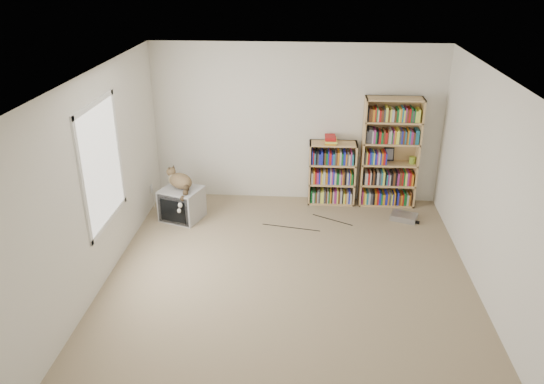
# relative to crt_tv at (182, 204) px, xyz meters

# --- Properties ---
(floor) EXTENTS (4.50, 5.00, 0.01)m
(floor) POSITION_rel_crt_tv_xyz_m (1.68, -1.61, -0.24)
(floor) COLOR tan
(floor) RESTS_ON ground
(wall_back) EXTENTS (4.50, 0.02, 2.50)m
(wall_back) POSITION_rel_crt_tv_xyz_m (1.68, 0.89, 1.01)
(wall_back) COLOR silver
(wall_back) RESTS_ON floor
(wall_front) EXTENTS (4.50, 0.02, 2.50)m
(wall_front) POSITION_rel_crt_tv_xyz_m (1.68, -4.11, 1.01)
(wall_front) COLOR silver
(wall_front) RESTS_ON floor
(wall_left) EXTENTS (0.02, 5.00, 2.50)m
(wall_left) POSITION_rel_crt_tv_xyz_m (-0.57, -1.61, 1.01)
(wall_left) COLOR silver
(wall_left) RESTS_ON floor
(wall_right) EXTENTS (0.02, 5.00, 2.50)m
(wall_right) POSITION_rel_crt_tv_xyz_m (3.93, -1.61, 1.01)
(wall_right) COLOR silver
(wall_right) RESTS_ON floor
(ceiling) EXTENTS (4.50, 5.00, 0.02)m
(ceiling) POSITION_rel_crt_tv_xyz_m (1.68, -1.61, 2.26)
(ceiling) COLOR white
(ceiling) RESTS_ON wall_back
(window) EXTENTS (0.02, 1.22, 1.52)m
(window) POSITION_rel_crt_tv_xyz_m (-0.56, -1.41, 1.16)
(window) COLOR white
(window) RESTS_ON wall_left
(crt_tv) EXTENTS (0.69, 0.65, 0.48)m
(crt_tv) POSITION_rel_crt_tv_xyz_m (0.00, 0.00, 0.00)
(crt_tv) COLOR #A7A8AA
(crt_tv) RESTS_ON floor
(cat) EXTENTS (0.51, 0.67, 0.49)m
(cat) POSITION_rel_crt_tv_xyz_m (-0.00, -0.01, 0.33)
(cat) COLOR #322314
(cat) RESTS_ON crt_tv
(bookcase_tall) EXTENTS (0.87, 0.30, 1.73)m
(bookcase_tall) POSITION_rel_crt_tv_xyz_m (3.14, 0.75, 0.58)
(bookcase_tall) COLOR tan
(bookcase_tall) RESTS_ON floor
(bookcase_short) EXTENTS (0.74, 0.30, 1.01)m
(bookcase_short) POSITION_rel_crt_tv_xyz_m (2.26, 0.75, 0.23)
(bookcase_short) COLOR tan
(bookcase_short) RESTS_ON floor
(book_stack) EXTENTS (0.21, 0.27, 0.12)m
(book_stack) POSITION_rel_crt_tv_xyz_m (2.21, 0.72, 0.83)
(book_stack) COLOR #B41818
(book_stack) RESTS_ON bookcase_short
(green_mug) EXTENTS (0.10, 0.10, 0.11)m
(green_mug) POSITION_rel_crt_tv_xyz_m (3.49, 0.73, 0.52)
(green_mug) COLOR olive
(green_mug) RESTS_ON bookcase_tall
(framed_print) EXTENTS (0.16, 0.05, 0.21)m
(framed_print) POSITION_rel_crt_tv_xyz_m (3.14, 0.83, 0.57)
(framed_print) COLOR black
(framed_print) RESTS_ON bookcase_tall
(dvd_player) EXTENTS (0.45, 0.38, 0.09)m
(dvd_player) POSITION_rel_crt_tv_xyz_m (3.35, 0.19, -0.20)
(dvd_player) COLOR #A5A4A9
(dvd_player) RESTS_ON floor
(wall_outlet) EXTENTS (0.01, 0.08, 0.13)m
(wall_outlet) POSITION_rel_crt_tv_xyz_m (-0.56, 0.34, 0.08)
(wall_outlet) COLOR silver
(wall_outlet) RESTS_ON wall_left
(floor_cables) EXTENTS (1.20, 0.70, 0.01)m
(floor_cables) POSITION_rel_crt_tv_xyz_m (1.82, -0.20, -0.24)
(floor_cables) COLOR black
(floor_cables) RESTS_ON floor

